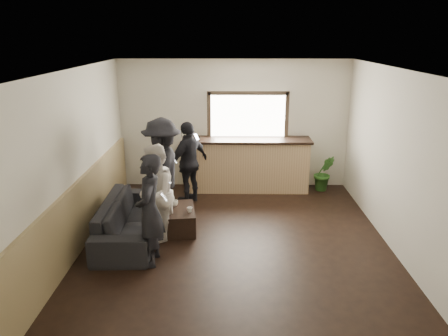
{
  "coord_description": "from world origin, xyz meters",
  "views": [
    {
      "loc": [
        -0.1,
        -6.43,
        3.3
      ],
      "look_at": [
        -0.18,
        0.4,
        1.2
      ],
      "focal_mm": 35.0,
      "sensor_mm": 36.0,
      "label": 1
    }
  ],
  "objects_px": {
    "coffee_table": "(181,219)",
    "person_b": "(155,193)",
    "person_a": "(150,211)",
    "potted_plant": "(324,173)",
    "person_d": "(189,163)",
    "cup_a": "(174,203)",
    "sofa": "(131,219)",
    "bar_counter": "(248,161)",
    "cup_b": "(190,210)",
    "person_c": "(163,170)"
  },
  "relations": [
    {
      "from": "bar_counter",
      "to": "sofa",
      "type": "distance_m",
      "value": 3.17
    },
    {
      "from": "cup_b",
      "to": "cup_a",
      "type": "bearing_deg",
      "value": 136.28
    },
    {
      "from": "cup_b",
      "to": "potted_plant",
      "type": "relative_size",
      "value": 0.12
    },
    {
      "from": "cup_b",
      "to": "person_c",
      "type": "height_order",
      "value": "person_c"
    },
    {
      "from": "person_c",
      "to": "person_d",
      "type": "height_order",
      "value": "person_c"
    },
    {
      "from": "sofa",
      "to": "person_c",
      "type": "distance_m",
      "value": 1.08
    },
    {
      "from": "person_c",
      "to": "cup_a",
      "type": "bearing_deg",
      "value": 32.22
    },
    {
      "from": "sofa",
      "to": "person_b",
      "type": "height_order",
      "value": "person_b"
    },
    {
      "from": "bar_counter",
      "to": "person_a",
      "type": "relative_size",
      "value": 1.6
    },
    {
      "from": "cup_a",
      "to": "person_c",
      "type": "xyz_separation_m",
      "value": [
        -0.23,
        0.33,
        0.51
      ]
    },
    {
      "from": "potted_plant",
      "to": "person_b",
      "type": "bearing_deg",
      "value": -143.35
    },
    {
      "from": "person_a",
      "to": "person_c",
      "type": "bearing_deg",
      "value": -179.56
    },
    {
      "from": "coffee_table",
      "to": "potted_plant",
      "type": "bearing_deg",
      "value": 35.07
    },
    {
      "from": "person_a",
      "to": "potted_plant",
      "type": "bearing_deg",
      "value": 133.8
    },
    {
      "from": "bar_counter",
      "to": "person_b",
      "type": "xyz_separation_m",
      "value": [
        -1.6,
        -2.48,
        0.17
      ]
    },
    {
      "from": "cup_b",
      "to": "person_b",
      "type": "relative_size",
      "value": 0.06
    },
    {
      "from": "bar_counter",
      "to": "person_c",
      "type": "distance_m",
      "value": 2.31
    },
    {
      "from": "cup_a",
      "to": "person_b",
      "type": "distance_m",
      "value": 0.68
    },
    {
      "from": "cup_b",
      "to": "person_d",
      "type": "distance_m",
      "value": 1.55
    },
    {
      "from": "cup_a",
      "to": "person_d",
      "type": "height_order",
      "value": "person_d"
    },
    {
      "from": "person_d",
      "to": "person_a",
      "type": "bearing_deg",
      "value": 31.58
    },
    {
      "from": "person_b",
      "to": "sofa",
      "type": "bearing_deg",
      "value": -94.94
    },
    {
      "from": "cup_a",
      "to": "person_a",
      "type": "height_order",
      "value": "person_a"
    },
    {
      "from": "coffee_table",
      "to": "cup_b",
      "type": "distance_m",
      "value": 0.33
    },
    {
      "from": "bar_counter",
      "to": "cup_b",
      "type": "distance_m",
      "value": 2.49
    },
    {
      "from": "potted_plant",
      "to": "person_d",
      "type": "bearing_deg",
      "value": -166.16
    },
    {
      "from": "person_b",
      "to": "person_d",
      "type": "relative_size",
      "value": 0.98
    },
    {
      "from": "coffee_table",
      "to": "person_d",
      "type": "height_order",
      "value": "person_d"
    },
    {
      "from": "cup_a",
      "to": "person_c",
      "type": "relative_size",
      "value": 0.07
    },
    {
      "from": "potted_plant",
      "to": "person_a",
      "type": "distance_m",
      "value": 4.58
    },
    {
      "from": "cup_a",
      "to": "potted_plant",
      "type": "distance_m",
      "value": 3.59
    },
    {
      "from": "cup_b",
      "to": "potted_plant",
      "type": "height_order",
      "value": "potted_plant"
    },
    {
      "from": "cup_a",
      "to": "bar_counter",
      "type": "bearing_deg",
      "value": 55.14
    },
    {
      "from": "potted_plant",
      "to": "person_d",
      "type": "height_order",
      "value": "person_d"
    },
    {
      "from": "person_a",
      "to": "person_c",
      "type": "height_order",
      "value": "person_c"
    },
    {
      "from": "person_a",
      "to": "sofa",
      "type": "bearing_deg",
      "value": -151.62
    },
    {
      "from": "cup_b",
      "to": "person_b",
      "type": "bearing_deg",
      "value": -155.85
    },
    {
      "from": "potted_plant",
      "to": "person_c",
      "type": "distance_m",
      "value": 3.68
    },
    {
      "from": "sofa",
      "to": "person_a",
      "type": "xyz_separation_m",
      "value": [
        0.5,
        -0.88,
        0.51
      ]
    },
    {
      "from": "cup_a",
      "to": "cup_b",
      "type": "relative_size",
      "value": 1.39
    },
    {
      "from": "bar_counter",
      "to": "coffee_table",
      "type": "distance_m",
      "value": 2.48
    },
    {
      "from": "coffee_table",
      "to": "person_b",
      "type": "xyz_separation_m",
      "value": [
        -0.35,
        -0.38,
        0.62
      ]
    },
    {
      "from": "sofa",
      "to": "cup_a",
      "type": "distance_m",
      "value": 0.82
    },
    {
      "from": "person_a",
      "to": "cup_a",
      "type": "bearing_deg",
      "value": 170.66
    },
    {
      "from": "sofa",
      "to": "cup_a",
      "type": "xyz_separation_m",
      "value": [
        0.68,
        0.43,
        0.11
      ]
    },
    {
      "from": "coffee_table",
      "to": "person_b",
      "type": "distance_m",
      "value": 0.81
    },
    {
      "from": "coffee_table",
      "to": "person_c",
      "type": "distance_m",
      "value": 0.95
    },
    {
      "from": "person_b",
      "to": "cup_a",
      "type": "bearing_deg",
      "value": 161.51
    },
    {
      "from": "bar_counter",
      "to": "potted_plant",
      "type": "xyz_separation_m",
      "value": [
        1.67,
        -0.05,
        -0.24
      ]
    },
    {
      "from": "cup_a",
      "to": "person_b",
      "type": "relative_size",
      "value": 0.08
    }
  ]
}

